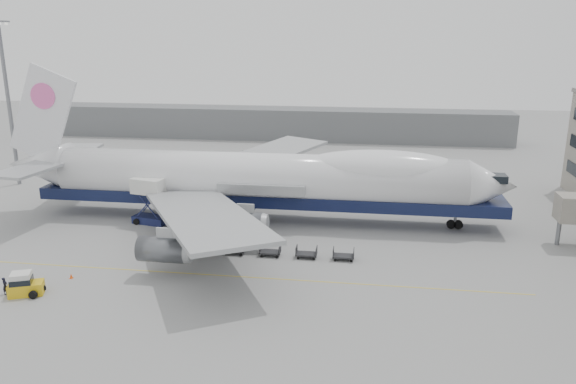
% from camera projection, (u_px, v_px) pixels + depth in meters
% --- Properties ---
extents(ground, '(260.00, 260.00, 0.00)m').
position_uv_depth(ground, '(238.00, 253.00, 62.46)').
color(ground, gray).
rests_on(ground, ground).
extents(apron_line, '(60.00, 0.15, 0.01)m').
position_uv_depth(apron_line, '(225.00, 276.00, 56.75)').
color(apron_line, gold).
rests_on(apron_line, ground).
extents(hangar, '(110.00, 8.00, 7.00)m').
position_uv_depth(hangar, '(265.00, 123.00, 129.50)').
color(hangar, slate).
rests_on(hangar, ground).
extents(floodlight_mast, '(2.40, 2.40, 25.43)m').
position_uv_depth(floodlight_mast, '(8.00, 95.00, 87.21)').
color(floodlight_mast, slate).
rests_on(floodlight_mast, ground).
extents(airliner, '(67.00, 55.30, 19.98)m').
position_uv_depth(airliner, '(263.00, 178.00, 72.25)').
color(airliner, white).
rests_on(airliner, ground).
extents(catering_truck, '(4.76, 3.70, 5.97)m').
position_uv_depth(catering_truck, '(149.00, 198.00, 71.50)').
color(catering_truck, '#191F4B').
rests_on(catering_truck, ground).
extents(baggage_tug, '(3.43, 2.65, 2.23)m').
position_uv_depth(baggage_tug, '(24.00, 285.00, 52.39)').
color(baggage_tug, gold).
rests_on(baggage_tug, ground).
extents(ground_worker, '(0.52, 0.68, 1.68)m').
position_uv_depth(ground_worker, '(5.00, 286.00, 52.55)').
color(ground_worker, black).
rests_on(ground_worker, ground).
extents(traffic_cone, '(0.34, 0.34, 0.50)m').
position_uv_depth(traffic_cone, '(71.00, 276.00, 56.11)').
color(traffic_cone, '#FF500D').
rests_on(traffic_cone, ground).
extents(dolly_0, '(2.30, 1.35, 1.30)m').
position_uv_depth(dolly_0, '(165.00, 245.00, 63.35)').
color(dolly_0, '#2D2D30').
rests_on(dolly_0, ground).
extents(dolly_1, '(2.30, 1.35, 1.30)m').
position_uv_depth(dolly_1, '(199.00, 247.00, 62.79)').
color(dolly_1, '#2D2D30').
rests_on(dolly_1, ground).
extents(dolly_2, '(2.30, 1.35, 1.30)m').
position_uv_depth(dolly_2, '(234.00, 249.00, 62.24)').
color(dolly_2, '#2D2D30').
rests_on(dolly_2, ground).
extents(dolly_3, '(2.30, 1.35, 1.30)m').
position_uv_depth(dolly_3, '(270.00, 251.00, 61.68)').
color(dolly_3, '#2D2D30').
rests_on(dolly_3, ground).
extents(dolly_4, '(2.30, 1.35, 1.30)m').
position_uv_depth(dolly_4, '(306.00, 253.00, 61.12)').
color(dolly_4, '#2D2D30').
rests_on(dolly_4, ground).
extents(dolly_5, '(2.30, 1.35, 1.30)m').
position_uv_depth(dolly_5, '(343.00, 255.00, 60.56)').
color(dolly_5, '#2D2D30').
rests_on(dolly_5, ground).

